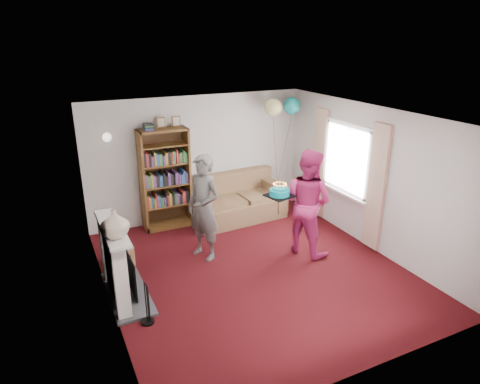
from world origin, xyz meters
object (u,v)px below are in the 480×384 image
sofa (239,201)px  person_striped (204,207)px  bookcase (165,180)px  person_magenta (307,202)px  birthday_cake (280,192)px

sofa → person_striped: 1.88m
bookcase → person_magenta: bookcase is taller
sofa → person_magenta: size_ratio=0.94×
person_striped → birthday_cake: (1.14, -0.52, 0.26)m
person_striped → birthday_cake: size_ratio=4.52×
sofa → person_magenta: 1.98m
person_magenta → person_striped: bearing=47.6°
sofa → bookcase: bearing=167.5°
birthday_cake → bookcase: bearing=123.9°
bookcase → sofa: bookcase is taller
birthday_cake → person_magenta: bearing=-6.5°
bookcase → sofa: (1.48, -0.23, -0.62)m
sofa → birthday_cake: birthday_cake is taller
person_striped → bookcase: bearing=164.1°
bookcase → person_magenta: bearing=-47.9°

